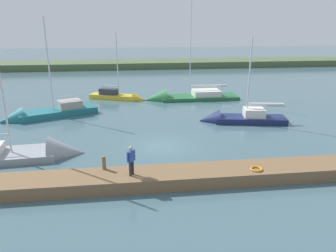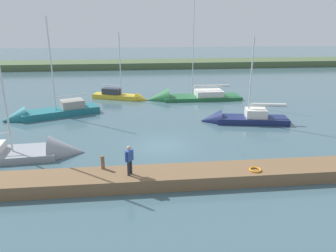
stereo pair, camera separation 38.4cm
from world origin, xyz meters
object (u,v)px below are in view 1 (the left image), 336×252
sailboat_inner_slip (120,97)px  sailboat_mid_channel (236,120)px  life_ring_buoy (256,169)px  sailboat_outer_mooring (43,115)px  mooring_post_near (104,163)px  person_on_dock (131,159)px  sailboat_behind_pier (26,156)px  sailboat_near_dock (180,99)px

sailboat_inner_slip → sailboat_mid_channel: bearing=-22.7°
life_ring_buoy → sailboat_mid_channel: 11.34m
sailboat_mid_channel → sailboat_outer_mooring: bearing=-1.1°
mooring_post_near → life_ring_buoy: mooring_post_near is taller
life_ring_buoy → sailboat_mid_channel: bearing=-103.4°
sailboat_mid_channel → sailboat_outer_mooring: size_ratio=0.83×
mooring_post_near → person_on_dock: 1.83m
sailboat_behind_pier → person_on_dock: bearing=-40.1°
life_ring_buoy → sailboat_near_dock: size_ratio=0.05×
sailboat_near_dock → sailboat_inner_slip: size_ratio=1.63×
sailboat_outer_mooring → person_on_dock: size_ratio=6.11×
life_ring_buoy → sailboat_inner_slip: (7.83, -21.41, -0.55)m
sailboat_behind_pier → sailboat_inner_slip: size_ratio=1.45×
sailboat_mid_channel → sailboat_outer_mooring: sailboat_outer_mooring is taller
mooring_post_near → person_on_dock: (-1.49, 0.91, 0.56)m
life_ring_buoy → sailboat_mid_channel: sailboat_mid_channel is taller
life_ring_buoy → sailboat_behind_pier: 14.55m
sailboat_mid_channel → sailboat_behind_pier: (16.24, 5.94, -0.11)m
sailboat_mid_channel → sailboat_outer_mooring: (17.39, -3.58, 0.02)m
mooring_post_near → sailboat_near_dock: 20.60m
sailboat_mid_channel → person_on_dock: (9.44, 10.79, 1.45)m
mooring_post_near → person_on_dock: person_on_dock is taller
sailboat_near_dock → sailboat_behind_pier: bearing=49.8°
sailboat_behind_pier → life_ring_buoy: bearing=-25.0°
mooring_post_near → life_ring_buoy: (-8.30, 1.14, -0.33)m
life_ring_buoy → person_on_dock: size_ratio=0.40×
sailboat_inner_slip → sailboat_outer_mooring: bearing=-113.3°
sailboat_outer_mooring → sailboat_behind_pier: bearing=73.5°
sailboat_mid_channel → sailboat_behind_pier: bearing=30.6°
mooring_post_near → life_ring_buoy: bearing=172.2°
mooring_post_near → sailboat_mid_channel: size_ratio=0.09×
sailboat_behind_pier → sailboat_mid_channel: bearing=15.5°
life_ring_buoy → sailboat_near_dock: bearing=-87.4°
mooring_post_near → sailboat_behind_pier: bearing=-36.6°
mooring_post_near → life_ring_buoy: size_ratio=1.16×
mooring_post_near → sailboat_inner_slip: (-0.48, -20.27, -0.88)m
sailboat_inner_slip → person_on_dock: sailboat_inner_slip is taller
life_ring_buoy → sailboat_outer_mooring: 20.77m
life_ring_buoy → sailboat_outer_mooring: sailboat_outer_mooring is taller
person_on_dock → mooring_post_near: bearing=7.6°
mooring_post_near → sailboat_behind_pier: 6.69m
sailboat_near_dock → sailboat_inner_slip: bearing=-9.2°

